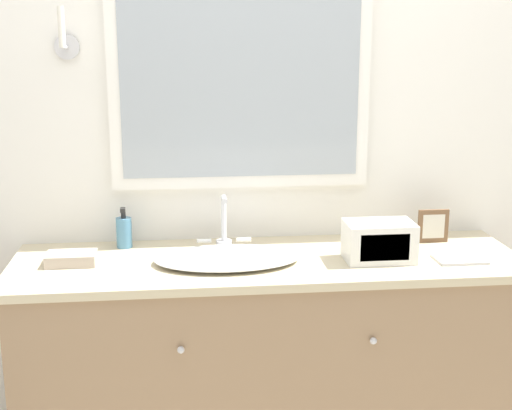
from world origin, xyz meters
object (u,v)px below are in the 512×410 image
at_px(sink_basin, 227,257).
at_px(soap_bottle, 124,232).
at_px(picture_frame, 433,226).
at_px(appliance_box, 379,241).

height_order(sink_basin, soap_bottle, sink_basin).
xyz_separation_m(sink_basin, soap_bottle, (-0.37, 0.22, 0.04)).
xyz_separation_m(soap_bottle, picture_frame, (1.18, -0.06, 0.00)).
relative_size(sink_basin, soap_bottle, 3.31).
bearing_deg(picture_frame, sink_basin, -169.20).
bearing_deg(appliance_box, sink_basin, 175.85).
bearing_deg(soap_bottle, appliance_box, -15.60).
bearing_deg(sink_basin, appliance_box, -4.15).
distance_m(sink_basin, picture_frame, 0.82).
relative_size(soap_bottle, picture_frame, 1.20).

